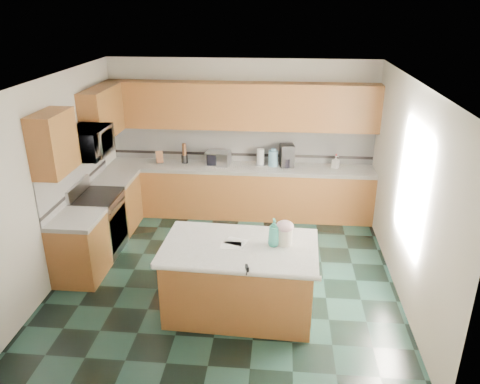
# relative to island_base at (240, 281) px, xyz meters

# --- Properties ---
(floor) EXTENTS (4.60, 4.60, 0.00)m
(floor) POSITION_rel_island_base_xyz_m (-0.25, 0.81, -0.43)
(floor) COLOR black
(floor) RESTS_ON ground
(ceiling) EXTENTS (4.60, 4.60, 0.00)m
(ceiling) POSITION_rel_island_base_xyz_m (-0.25, 0.81, 2.27)
(ceiling) COLOR white
(ceiling) RESTS_ON ground
(wall_back) EXTENTS (4.60, 0.04, 2.70)m
(wall_back) POSITION_rel_island_base_xyz_m (-0.25, 3.13, 0.92)
(wall_back) COLOR silver
(wall_back) RESTS_ON ground
(wall_front) EXTENTS (4.60, 0.04, 2.70)m
(wall_front) POSITION_rel_island_base_xyz_m (-0.25, -1.51, 0.92)
(wall_front) COLOR silver
(wall_front) RESTS_ON ground
(wall_left) EXTENTS (0.04, 4.60, 2.70)m
(wall_left) POSITION_rel_island_base_xyz_m (-2.57, 0.81, 0.92)
(wall_left) COLOR silver
(wall_left) RESTS_ON ground
(wall_right) EXTENTS (0.04, 4.60, 2.70)m
(wall_right) POSITION_rel_island_base_xyz_m (2.07, 0.81, 0.92)
(wall_right) COLOR silver
(wall_right) RESTS_ON ground
(back_base_cab) EXTENTS (4.60, 0.60, 0.86)m
(back_base_cab) POSITION_rel_island_base_xyz_m (-0.25, 2.81, 0.00)
(back_base_cab) COLOR brown
(back_base_cab) RESTS_ON ground
(back_countertop) EXTENTS (4.60, 0.64, 0.06)m
(back_countertop) POSITION_rel_island_base_xyz_m (-0.25, 2.81, 0.46)
(back_countertop) COLOR white
(back_countertop) RESTS_ON back_base_cab
(back_upper_cab) EXTENTS (4.60, 0.33, 0.78)m
(back_upper_cab) POSITION_rel_island_base_xyz_m (-0.25, 2.94, 1.51)
(back_upper_cab) COLOR brown
(back_upper_cab) RESTS_ON wall_back
(back_backsplash) EXTENTS (4.60, 0.02, 0.63)m
(back_backsplash) POSITION_rel_island_base_xyz_m (-0.25, 3.10, 0.81)
(back_backsplash) COLOR silver
(back_backsplash) RESTS_ON back_countertop
(back_accent_band) EXTENTS (4.60, 0.01, 0.05)m
(back_accent_band) POSITION_rel_island_base_xyz_m (-0.25, 3.09, 0.61)
(back_accent_band) COLOR black
(back_accent_band) RESTS_ON back_countertop
(left_base_cab_rear) EXTENTS (0.60, 0.82, 0.86)m
(left_base_cab_rear) POSITION_rel_island_base_xyz_m (-2.25, 2.10, 0.00)
(left_base_cab_rear) COLOR brown
(left_base_cab_rear) RESTS_ON ground
(left_counter_rear) EXTENTS (0.64, 0.82, 0.06)m
(left_counter_rear) POSITION_rel_island_base_xyz_m (-2.25, 2.10, 0.46)
(left_counter_rear) COLOR white
(left_counter_rear) RESTS_ON left_base_cab_rear
(left_base_cab_front) EXTENTS (0.60, 0.72, 0.86)m
(left_base_cab_front) POSITION_rel_island_base_xyz_m (-2.25, 0.57, 0.00)
(left_base_cab_front) COLOR brown
(left_base_cab_front) RESTS_ON ground
(left_counter_front) EXTENTS (0.64, 0.72, 0.06)m
(left_counter_front) POSITION_rel_island_base_xyz_m (-2.25, 0.57, 0.46)
(left_counter_front) COLOR white
(left_counter_front) RESTS_ON left_base_cab_front
(left_backsplash) EXTENTS (0.02, 2.30, 0.63)m
(left_backsplash) POSITION_rel_island_base_xyz_m (-2.54, 1.36, 0.81)
(left_backsplash) COLOR silver
(left_backsplash) RESTS_ON wall_left
(left_accent_band) EXTENTS (0.01, 2.30, 0.05)m
(left_accent_band) POSITION_rel_island_base_xyz_m (-2.53, 1.36, 0.61)
(left_accent_band) COLOR black
(left_accent_band) RESTS_ON wall_left
(left_upper_cab_rear) EXTENTS (0.33, 1.09, 0.78)m
(left_upper_cab_rear) POSITION_rel_island_base_xyz_m (-2.39, 2.23, 1.51)
(left_upper_cab_rear) COLOR brown
(left_upper_cab_rear) RESTS_ON wall_left
(left_upper_cab_front) EXTENTS (0.33, 0.72, 0.78)m
(left_upper_cab_front) POSITION_rel_island_base_xyz_m (-2.39, 0.57, 1.51)
(left_upper_cab_front) COLOR brown
(left_upper_cab_front) RESTS_ON wall_left
(range_body) EXTENTS (0.60, 0.76, 0.88)m
(range_body) POSITION_rel_island_base_xyz_m (-2.25, 1.31, 0.01)
(range_body) COLOR #B7B7BC
(range_body) RESTS_ON ground
(range_oven_door) EXTENTS (0.02, 0.68, 0.55)m
(range_oven_door) POSITION_rel_island_base_xyz_m (-1.96, 1.31, -0.03)
(range_oven_door) COLOR black
(range_oven_door) RESTS_ON range_body
(range_cooktop) EXTENTS (0.62, 0.78, 0.04)m
(range_cooktop) POSITION_rel_island_base_xyz_m (-2.25, 1.31, 0.47)
(range_cooktop) COLOR black
(range_cooktop) RESTS_ON range_body
(range_handle) EXTENTS (0.02, 0.66, 0.02)m
(range_handle) POSITION_rel_island_base_xyz_m (-1.93, 1.31, 0.35)
(range_handle) COLOR #B7B7BC
(range_handle) RESTS_ON range_body
(range_backguard) EXTENTS (0.06, 0.76, 0.18)m
(range_backguard) POSITION_rel_island_base_xyz_m (-2.51, 1.31, 0.59)
(range_backguard) COLOR #B7B7BC
(range_backguard) RESTS_ON range_body
(microwave) EXTENTS (0.50, 0.73, 0.41)m
(microwave) POSITION_rel_island_base_xyz_m (-2.25, 1.31, 1.30)
(microwave) COLOR #B7B7BC
(microwave) RESTS_ON wall_left
(island_base) EXTENTS (1.77, 1.06, 0.86)m
(island_base) POSITION_rel_island_base_xyz_m (0.00, 0.00, 0.00)
(island_base) COLOR brown
(island_base) RESTS_ON ground
(island_top) EXTENTS (1.87, 1.16, 0.06)m
(island_top) POSITION_rel_island_base_xyz_m (-0.00, 0.00, 0.46)
(island_top) COLOR white
(island_top) RESTS_ON island_base
(island_bullnose) EXTENTS (1.83, 0.13, 0.06)m
(island_bullnose) POSITION_rel_island_base_xyz_m (-0.00, -0.54, 0.46)
(island_bullnose) COLOR white
(island_bullnose) RESTS_ON island_base
(treat_jar) EXTENTS (0.21, 0.21, 0.20)m
(treat_jar) POSITION_rel_island_base_xyz_m (0.52, 0.09, 0.59)
(treat_jar) COLOR silver
(treat_jar) RESTS_ON island_top
(treat_jar_lid) EXTENTS (0.21, 0.21, 0.13)m
(treat_jar_lid) POSITION_rel_island_base_xyz_m (0.52, 0.09, 0.72)
(treat_jar_lid) COLOR beige
(treat_jar_lid) RESTS_ON treat_jar
(treat_jar_knob) EXTENTS (0.07, 0.02, 0.02)m
(treat_jar_knob) POSITION_rel_island_base_xyz_m (0.52, 0.09, 0.77)
(treat_jar_knob) COLOR tan
(treat_jar_knob) RESTS_ON treat_jar_lid
(treat_jar_knob_end_l) EXTENTS (0.04, 0.04, 0.04)m
(treat_jar_knob_end_l) POSITION_rel_island_base_xyz_m (0.49, 0.09, 0.77)
(treat_jar_knob_end_l) COLOR tan
(treat_jar_knob_end_l) RESTS_ON treat_jar_lid
(treat_jar_knob_end_r) EXTENTS (0.04, 0.04, 0.04)m
(treat_jar_knob_end_r) POSITION_rel_island_base_xyz_m (0.56, 0.09, 0.77)
(treat_jar_knob_end_r) COLOR tan
(treat_jar_knob_end_r) RESTS_ON treat_jar_lid
(soap_bottle_island) EXTENTS (0.16, 0.16, 0.34)m
(soap_bottle_island) POSITION_rel_island_base_xyz_m (0.40, 0.04, 0.66)
(soap_bottle_island) COLOR teal
(soap_bottle_island) RESTS_ON island_top
(paper_sheet_a) EXTENTS (0.29, 0.25, 0.00)m
(paper_sheet_a) POSITION_rel_island_base_xyz_m (-0.05, 0.09, 0.49)
(paper_sheet_a) COLOR white
(paper_sheet_a) RESTS_ON island_top
(paper_sheet_b) EXTENTS (0.25, 0.19, 0.00)m
(paper_sheet_b) POSITION_rel_island_base_xyz_m (-0.10, -0.01, 0.49)
(paper_sheet_b) COLOR white
(paper_sheet_b) RESTS_ON island_top
(clamp_body) EXTENTS (0.05, 0.09, 0.08)m
(clamp_body) POSITION_rel_island_base_xyz_m (0.13, -0.52, 0.50)
(clamp_body) COLOR black
(clamp_body) RESTS_ON island_top
(clamp_handle) EXTENTS (0.01, 0.06, 0.01)m
(clamp_handle) POSITION_rel_island_base_xyz_m (0.13, -0.58, 0.48)
(clamp_handle) COLOR black
(clamp_handle) RESTS_ON island_top
(knife_block) EXTENTS (0.17, 0.19, 0.23)m
(knife_block) POSITION_rel_island_base_xyz_m (-1.68, 2.86, 0.60)
(knife_block) COLOR #472814
(knife_block) RESTS_ON back_countertop
(utensil_crock) EXTENTS (0.11, 0.11, 0.14)m
(utensil_crock) POSITION_rel_island_base_xyz_m (-1.24, 2.89, 0.56)
(utensil_crock) COLOR black
(utensil_crock) RESTS_ON back_countertop
(utensil_bundle) EXTENTS (0.07, 0.07, 0.21)m
(utensil_bundle) POSITION_rel_island_base_xyz_m (-1.24, 2.89, 0.74)
(utensil_bundle) COLOR #472814
(utensil_bundle) RESTS_ON utensil_crock
(toaster_oven) EXTENTS (0.44, 0.33, 0.23)m
(toaster_oven) POSITION_rel_island_base_xyz_m (-0.64, 2.86, 0.61)
(toaster_oven) COLOR #B7B7BC
(toaster_oven) RESTS_ON back_countertop
(toaster_oven_door) EXTENTS (0.36, 0.01, 0.19)m
(toaster_oven_door) POSITION_rel_island_base_xyz_m (-0.64, 2.73, 0.61)
(toaster_oven_door) COLOR black
(toaster_oven_door) RESTS_ON toaster_oven
(paper_towel) EXTENTS (0.13, 0.13, 0.29)m
(paper_towel) POSITION_rel_island_base_xyz_m (0.10, 2.91, 0.63)
(paper_towel) COLOR white
(paper_towel) RESTS_ON back_countertop
(paper_towel_base) EXTENTS (0.19, 0.19, 0.01)m
(paper_towel_base) POSITION_rel_island_base_xyz_m (0.10, 2.91, 0.50)
(paper_towel_base) COLOR #B7B7BC
(paper_towel_base) RESTS_ON back_countertop
(water_jug) EXTENTS (0.17, 0.17, 0.27)m
(water_jug) POSITION_rel_island_base_xyz_m (0.32, 2.87, 0.63)
(water_jug) COLOR #6CA5C1
(water_jug) RESTS_ON back_countertop
(water_jug_neck) EXTENTS (0.08, 0.08, 0.04)m
(water_jug_neck) POSITION_rel_island_base_xyz_m (0.32, 2.87, 0.78)
(water_jug_neck) COLOR #6CA5C1
(water_jug_neck) RESTS_ON water_jug
(coffee_maker) EXTENTS (0.27, 0.29, 0.38)m
(coffee_maker) POSITION_rel_island_base_xyz_m (0.55, 2.89, 0.68)
(coffee_maker) COLOR black
(coffee_maker) RESTS_ON back_countertop
(coffee_carafe) EXTENTS (0.16, 0.16, 0.16)m
(coffee_carafe) POSITION_rel_island_base_xyz_m (0.55, 2.83, 0.57)
(coffee_carafe) COLOR black
(coffee_carafe) RESTS_ON back_countertop
(soap_bottle_back) EXTENTS (0.14, 0.14, 0.22)m
(soap_bottle_back) POSITION_rel_island_base_xyz_m (1.39, 2.86, 0.60)
(soap_bottle_back) COLOR white
(soap_bottle_back) RESTS_ON back_countertop
(soap_back_cap) EXTENTS (0.02, 0.02, 0.03)m
(soap_back_cap) POSITION_rel_island_base_xyz_m (1.39, 2.86, 0.72)
(soap_back_cap) COLOR red
(soap_back_cap) RESTS_ON soap_bottle_back
(window_light_proxy) EXTENTS (0.02, 1.40, 1.10)m
(window_light_proxy) POSITION_rel_island_base_xyz_m (2.04, 0.61, 1.07)
(window_light_proxy) COLOR white
(window_light_proxy) RESTS_ON wall_right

